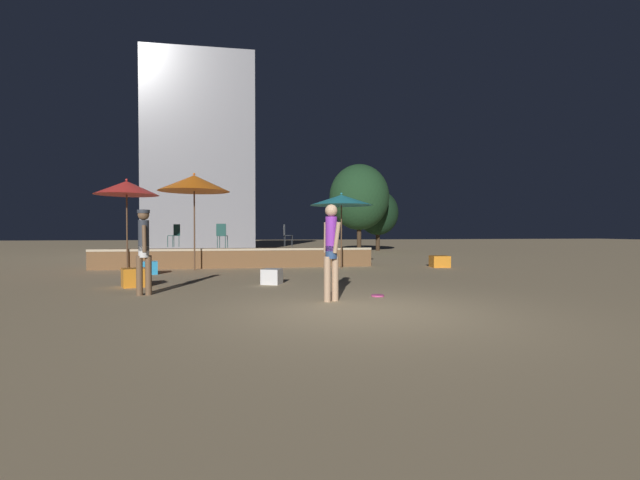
% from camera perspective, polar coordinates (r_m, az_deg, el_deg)
% --- Properties ---
extents(ground_plane, '(120.00, 120.00, 0.00)m').
position_cam_1_polar(ground_plane, '(7.26, 5.55, -9.42)').
color(ground_plane, tan).
extents(wooden_deck, '(10.06, 2.58, 0.71)m').
position_cam_1_polar(wooden_deck, '(16.96, -10.96, -2.28)').
color(wooden_deck, brown).
rests_on(wooden_deck, ground).
extents(patio_umbrella_0, '(2.30, 2.30, 2.73)m').
position_cam_1_polar(patio_umbrella_0, '(15.53, 2.87, 5.33)').
color(patio_umbrella_0, brown).
rests_on(patio_umbrella_0, ground).
extents(patio_umbrella_1, '(2.11, 2.11, 3.13)m').
position_cam_1_polar(patio_umbrella_1, '(16.15, -24.38, 6.32)').
color(patio_umbrella_1, brown).
rests_on(patio_umbrella_1, ground).
extents(patio_umbrella_2, '(2.39, 2.39, 3.32)m').
position_cam_1_polar(patio_umbrella_2, '(15.28, -16.43, 7.25)').
color(patio_umbrella_2, brown).
rests_on(patio_umbrella_2, ground).
extents(cube_seat_0, '(0.60, 0.60, 0.40)m').
position_cam_1_polar(cube_seat_0, '(14.29, -21.85, -3.45)').
color(cube_seat_0, '#2D9EDB').
rests_on(cube_seat_0, ground).
extents(cube_seat_1, '(0.68, 0.68, 0.45)m').
position_cam_1_polar(cube_seat_1, '(11.21, -23.54, -4.61)').
color(cube_seat_1, orange).
rests_on(cube_seat_1, ground).
extents(cube_seat_2, '(0.70, 0.70, 0.42)m').
position_cam_1_polar(cube_seat_2, '(16.46, 15.66, -2.77)').
color(cube_seat_2, orange).
rests_on(cube_seat_2, ground).
extents(cube_seat_3, '(0.58, 0.58, 0.38)m').
position_cam_1_polar(cube_seat_3, '(10.86, -6.43, -4.86)').
color(cube_seat_3, white).
rests_on(cube_seat_3, ground).
extents(person_0, '(0.30, 0.50, 1.84)m').
position_cam_1_polar(person_0, '(8.11, 1.50, -1.00)').
color(person_0, tan).
rests_on(person_0, ground).
extents(person_1, '(0.30, 0.57, 1.79)m').
position_cam_1_polar(person_1, '(9.62, -22.45, -0.77)').
color(person_1, brown).
rests_on(person_1, ground).
extents(bistro_chair_0, '(0.40, 0.40, 0.90)m').
position_cam_1_polar(bistro_chair_0, '(17.69, -4.54, 0.92)').
color(bistro_chair_0, '#2D3338').
rests_on(bistro_chair_0, wooden_deck).
extents(bistro_chair_1, '(0.48, 0.48, 0.90)m').
position_cam_1_polar(bistro_chair_1, '(17.83, -18.75, 0.87)').
color(bistro_chair_1, '#1E4C47').
rests_on(bistro_chair_1, wooden_deck).
extents(bistro_chair_2, '(0.41, 0.42, 0.90)m').
position_cam_1_polar(bistro_chair_2, '(16.25, -12.97, 0.87)').
color(bistro_chair_2, '#1E4C47').
rests_on(bistro_chair_2, wooden_deck).
extents(frisbee_disc, '(0.26, 0.26, 0.03)m').
position_cam_1_polar(frisbee_disc, '(8.88, 7.69, -7.35)').
color(frisbee_disc, '#E54C99').
rests_on(frisbee_disc, ground).
extents(background_tree_0, '(3.77, 3.77, 5.56)m').
position_cam_1_polar(background_tree_0, '(27.26, 5.25, 5.69)').
color(background_tree_0, '#3D2B1C').
rests_on(background_tree_0, ground).
extents(background_tree_1, '(2.78, 2.78, 4.12)m').
position_cam_1_polar(background_tree_1, '(29.48, 7.72, 3.61)').
color(background_tree_1, '#3D2B1C').
rests_on(background_tree_1, ground).
extents(distant_building, '(7.38, 4.13, 13.41)m').
position_cam_1_polar(distant_building, '(31.68, -15.50, 10.90)').
color(distant_building, gray).
rests_on(distant_building, ground).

